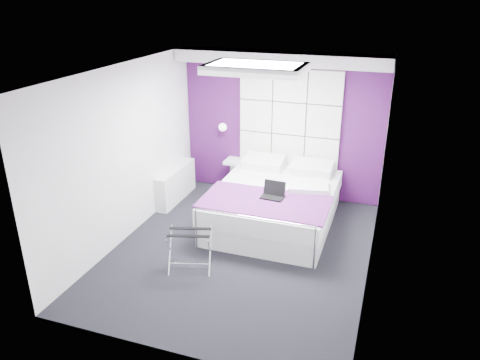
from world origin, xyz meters
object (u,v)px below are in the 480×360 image
(bed, at_px, (275,204))
(nightstand, at_px, (239,161))
(laptop, at_px, (273,193))
(luggage_rack, at_px, (190,250))
(wall_lamp, at_px, (223,127))
(radiator, at_px, (176,184))

(bed, xyz_separation_m, nightstand, (-0.97, 1.02, 0.26))
(nightstand, height_order, laptop, laptop)
(luggage_rack, bearing_deg, wall_lamp, 84.88)
(bed, relative_size, luggage_rack, 4.05)
(wall_lamp, bearing_deg, luggage_rack, -78.73)
(bed, height_order, laptop, laptop)
(radiator, distance_m, bed, 1.94)
(radiator, bearing_deg, wall_lamp, 49.90)
(wall_lamp, xyz_separation_m, laptop, (1.35, -1.45, -0.51))
(laptop, bearing_deg, nightstand, 130.78)
(luggage_rack, bearing_deg, radiator, 104.71)
(luggage_rack, height_order, laptop, laptop)
(wall_lamp, relative_size, laptop, 0.45)
(bed, distance_m, luggage_rack, 1.82)
(radiator, xyz_separation_m, luggage_rack, (1.18, -1.96, -0.02))
(nightstand, bearing_deg, wall_lamp, 172.65)
(wall_lamp, distance_m, radiator, 1.35)
(nightstand, xyz_separation_m, laptop, (1.04, -1.41, 0.11))
(bed, bearing_deg, luggage_rack, -113.86)
(radiator, xyz_separation_m, nightstand, (0.95, 0.72, 0.30))
(wall_lamp, relative_size, luggage_rack, 0.27)
(radiator, xyz_separation_m, bed, (1.92, -0.30, 0.04))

